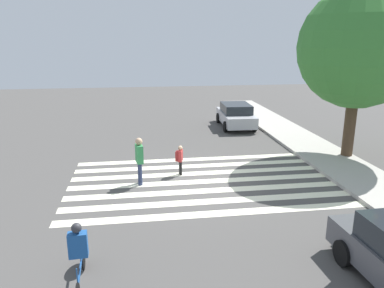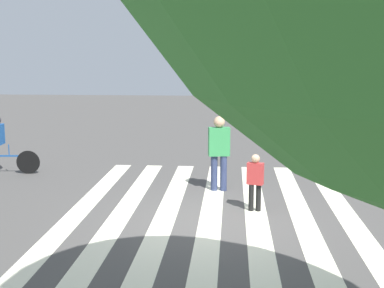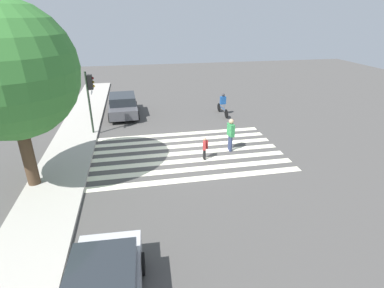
{
  "view_description": "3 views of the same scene",
  "coord_description": "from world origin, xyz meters",
  "px_view_note": "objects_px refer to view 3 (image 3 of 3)",
  "views": [
    {
      "loc": [
        13.3,
        -2.28,
        5.32
      ],
      "look_at": [
        -0.93,
        -0.22,
        1.26
      ],
      "focal_mm": 35.0,
      "sensor_mm": 36.0,
      "label": 1
    },
    {
      "loc": [
        -0.41,
        10.23,
        3.33
      ],
      "look_at": [
        0.42,
        -0.76,
        1.4
      ],
      "focal_mm": 50.0,
      "sensor_mm": 36.0,
      "label": 2
    },
    {
      "loc": [
        -14.33,
        2.57,
        6.98
      ],
      "look_at": [
        -0.89,
        -0.05,
        0.91
      ],
      "focal_mm": 28.0,
      "sensor_mm": 36.0,
      "label": 3
    }
  ],
  "objects_px": {
    "street_tree": "(7,72)",
    "pedestrian_adult_blue_shirt": "(231,133)",
    "car_parked_dark_suv": "(123,105)",
    "traffic_light": "(90,91)",
    "cyclist_mid_street": "(223,103)",
    "pedestrian_adult_yellow_jacket": "(205,147)"
  },
  "relations": [
    {
      "from": "street_tree",
      "to": "car_parked_dark_suv",
      "type": "relative_size",
      "value": 1.77
    },
    {
      "from": "street_tree",
      "to": "car_parked_dark_suv",
      "type": "xyz_separation_m",
      "value": [
        9.2,
        -3.68,
        -4.17
      ]
    },
    {
      "from": "car_parked_dark_suv",
      "to": "traffic_light",
      "type": "bearing_deg",
      "value": 152.84
    },
    {
      "from": "car_parked_dark_suv",
      "to": "street_tree",
      "type": "bearing_deg",
      "value": 156.31
    },
    {
      "from": "street_tree",
      "to": "pedestrian_adult_blue_shirt",
      "type": "relative_size",
      "value": 4.18
    },
    {
      "from": "traffic_light",
      "to": "cyclist_mid_street",
      "type": "height_order",
      "value": "traffic_light"
    },
    {
      "from": "traffic_light",
      "to": "pedestrian_adult_yellow_jacket",
      "type": "distance_m",
      "value": 7.7
    },
    {
      "from": "street_tree",
      "to": "pedestrian_adult_blue_shirt",
      "type": "bearing_deg",
      "value": -78.7
    },
    {
      "from": "car_parked_dark_suv",
      "to": "pedestrian_adult_yellow_jacket",
      "type": "bearing_deg",
      "value": -154.52
    },
    {
      "from": "pedestrian_adult_blue_shirt",
      "to": "cyclist_mid_street",
      "type": "xyz_separation_m",
      "value": [
        6.05,
        -1.35,
        -0.16
      ]
    },
    {
      "from": "pedestrian_adult_blue_shirt",
      "to": "cyclist_mid_street",
      "type": "height_order",
      "value": "pedestrian_adult_blue_shirt"
    },
    {
      "from": "cyclist_mid_street",
      "to": "car_parked_dark_suv",
      "type": "bearing_deg",
      "value": 76.32
    },
    {
      "from": "traffic_light",
      "to": "pedestrian_adult_blue_shirt",
      "type": "relative_size",
      "value": 2.14
    },
    {
      "from": "pedestrian_adult_blue_shirt",
      "to": "pedestrian_adult_yellow_jacket",
      "type": "height_order",
      "value": "pedestrian_adult_blue_shirt"
    },
    {
      "from": "pedestrian_adult_blue_shirt",
      "to": "cyclist_mid_street",
      "type": "distance_m",
      "value": 6.2
    },
    {
      "from": "traffic_light",
      "to": "cyclist_mid_street",
      "type": "distance_m",
      "value": 9.26
    },
    {
      "from": "pedestrian_adult_yellow_jacket",
      "to": "car_parked_dark_suv",
      "type": "xyz_separation_m",
      "value": [
        8.1,
        4.2,
        0.06
      ]
    },
    {
      "from": "street_tree",
      "to": "pedestrian_adult_yellow_jacket",
      "type": "xyz_separation_m",
      "value": [
        1.1,
        -7.87,
        -4.23
      ]
    },
    {
      "from": "traffic_light",
      "to": "pedestrian_adult_blue_shirt",
      "type": "height_order",
      "value": "traffic_light"
    },
    {
      "from": "cyclist_mid_street",
      "to": "car_parked_dark_suv",
      "type": "relative_size",
      "value": 0.52
    },
    {
      "from": "pedestrian_adult_blue_shirt",
      "to": "car_parked_dark_suv",
      "type": "distance_m",
      "value": 9.33
    },
    {
      "from": "pedestrian_adult_blue_shirt",
      "to": "pedestrian_adult_yellow_jacket",
      "type": "bearing_deg",
      "value": -73.5
    }
  ]
}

